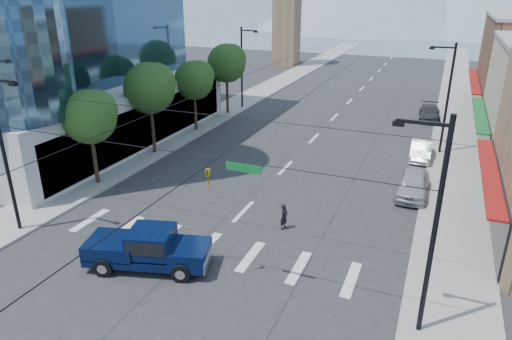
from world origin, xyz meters
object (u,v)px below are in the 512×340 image
object	(u,v)px
pickup_truck	(147,248)
parked_car_far	(430,113)
parked_car_mid	(421,150)
pedestrian	(284,216)
parked_car_near	(413,183)

from	to	relation	value
pickup_truck	parked_car_far	world-z (taller)	pickup_truck
pickup_truck	parked_car_far	xyz separation A→B (m)	(11.30, 34.15, -0.34)
parked_car_mid	pickup_truck	bearing A→B (deg)	-119.23
pickup_truck	pedestrian	world-z (taller)	pickup_truck
pedestrian	parked_car_near	xyz separation A→B (m)	(6.39, 7.60, 0.06)
pedestrian	parked_car_mid	bearing A→B (deg)	-11.87
pedestrian	parked_car_far	world-z (taller)	pedestrian
pickup_truck	parked_car_mid	distance (m)	24.13
parked_car_mid	pedestrian	bearing A→B (deg)	-114.18
pickup_truck	parked_car_far	size ratio (longest dim) A/B	1.27
pickup_truck	parked_car_mid	size ratio (longest dim) A/B	1.43
parked_car_mid	parked_car_far	xyz separation A→B (m)	(0.00, 12.83, -0.01)
parked_car_mid	parked_car_far	size ratio (longest dim) A/B	0.89
parked_car_far	pickup_truck	bearing A→B (deg)	-112.09
pedestrian	parked_car_mid	world-z (taller)	pedestrian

